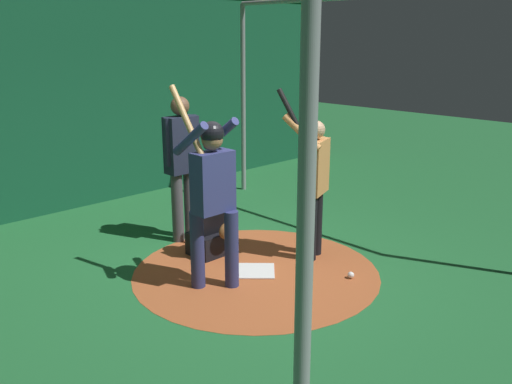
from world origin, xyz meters
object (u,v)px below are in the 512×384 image
Objects in this scene: home_plate at (256,271)px; catcher at (210,228)px; baseball_0 at (351,275)px; visitor at (314,180)px; batter at (212,189)px; umpire at (182,160)px.

catcher reaches higher than home_plate.
home_plate is 1.07m from baseball_0.
visitor is (0.15, 0.80, 0.96)m from home_plate.
home_plate is 0.46× the size of catcher.
visitor reaches higher than baseball_0.
baseball_0 is at bearing 22.89° from catcher.
visitor is (0.20, 1.38, -0.12)m from batter.
batter is (-0.05, -0.58, 1.08)m from home_plate.
umpire reaches higher than catcher.
visitor is at bearing 25.21° from umpire.
home_plate is 1.26m from visitor.
home_plate is at bearing -2.57° from umpire.
home_plate is at bearing -121.00° from visitor.
catcher is 12.47× the size of baseball_0.
visitor is 27.55× the size of baseball_0.
umpire is (-0.68, 0.12, 0.71)m from catcher.
batter is 28.73× the size of baseball_0.
catcher is at bearing -175.87° from home_plate.
visitor is at bearing 79.34° from home_plate.
home_plate is 0.21× the size of visitor.
umpire is 25.39× the size of baseball_0.
umpire is (-1.42, 0.06, 1.06)m from home_plate.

